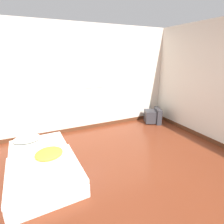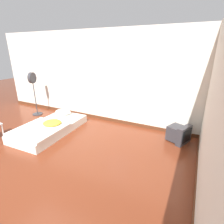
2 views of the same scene
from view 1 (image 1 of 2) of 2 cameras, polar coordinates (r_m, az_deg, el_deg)
name	(u,v)px [view 1 (image 1 of 2)]	position (r m, az deg, el deg)	size (l,w,h in m)	color
ground_plane	(125,222)	(2.45, 4.32, -32.13)	(20.00, 20.00, 0.00)	maroon
wall_back	(68,81)	(4.36, -14.32, 9.74)	(7.90, 0.08, 2.60)	silver
mattress_bed	(42,162)	(3.33, -21.97, -15.02)	(1.11, 2.00, 0.35)	silver
crt_tv	(153,116)	(5.19, 13.30, -1.27)	(0.56, 0.55, 0.43)	#333338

